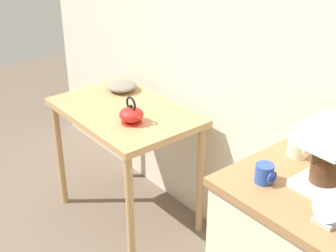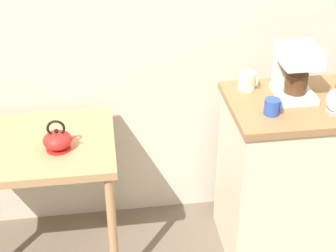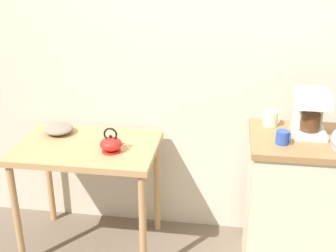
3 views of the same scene
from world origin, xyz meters
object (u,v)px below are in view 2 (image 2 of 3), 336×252
(mug_blue, at_px, (272,107))
(mug_small_cream, at_px, (247,81))
(teakettle, at_px, (58,140))
(coffee_maker, at_px, (295,68))

(mug_blue, relative_size, mug_small_cream, 0.83)
(teakettle, height_order, mug_blue, mug_blue)
(teakettle, height_order, coffee_maker, coffee_maker)
(mug_small_cream, bearing_deg, coffee_maker, -23.01)
(coffee_maker, height_order, mug_small_cream, coffee_maker)
(coffee_maker, distance_m, mug_blue, 0.26)
(coffee_maker, height_order, mug_blue, coffee_maker)
(teakettle, relative_size, coffee_maker, 0.63)
(teakettle, relative_size, mug_small_cream, 1.73)
(coffee_maker, xyz_separation_m, mug_blue, (-0.16, -0.18, -0.10))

